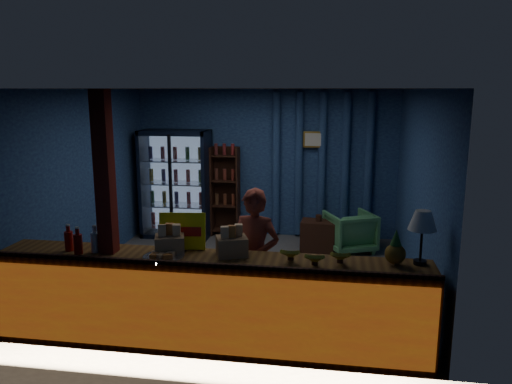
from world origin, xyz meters
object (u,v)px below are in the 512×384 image
pastry_tray (163,256)px  table_lamp (423,223)px  green_chair (350,232)px  shopkeeper (255,259)px

pastry_tray → table_lamp: bearing=4.9°
green_chair → table_lamp: 3.43m
shopkeeper → pastry_tray: (-0.82, -0.62, 0.20)m
green_chair → pastry_tray: bearing=36.1°
shopkeeper → pastry_tray: shopkeeper is taller
shopkeeper → table_lamp: 1.81m
table_lamp → green_chair: bearing=99.8°
table_lamp → shopkeeper: bearing=166.3°
green_chair → pastry_tray: 3.99m
green_chair → table_lamp: bearing=75.3°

